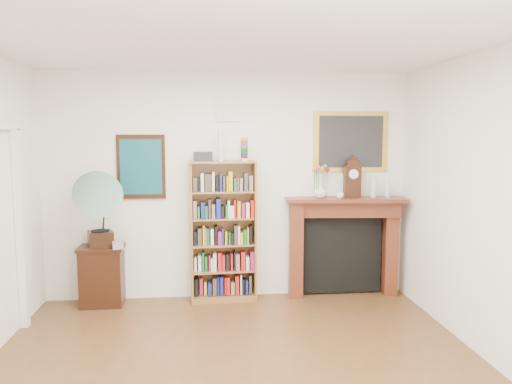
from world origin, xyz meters
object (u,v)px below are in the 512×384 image
at_px(gramophone, 96,205).
at_px(mantel_clock, 352,179).
at_px(flower_vase, 320,191).
at_px(bottle_right, 388,189).
at_px(bottle_left, 373,188).
at_px(fireplace, 343,237).
at_px(bookshelf, 223,223).
at_px(side_cabinet, 102,276).
at_px(teacup, 340,196).
at_px(cd_stack, 118,245).

xyz_separation_m(gramophone, mantel_clock, (3.08, 0.18, 0.25)).
relative_size(gramophone, flower_vase, 5.35).
bearing_deg(flower_vase, bottle_right, -0.15).
distance_m(bottle_left, bottle_right, 0.19).
height_order(fireplace, bottle_right, bottle_right).
xyz_separation_m(gramophone, flower_vase, (2.67, 0.15, 0.11)).
relative_size(fireplace, mantel_clock, 3.24).
height_order(gramophone, bottle_right, gramophone).
height_order(bookshelf, flower_vase, bookshelf).
xyz_separation_m(bookshelf, fireplace, (1.52, 0.05, -0.21)).
relative_size(mantel_clock, bottle_left, 1.95).
relative_size(gramophone, mantel_clock, 1.94).
bearing_deg(flower_vase, side_cabinet, -178.84).
bearing_deg(fireplace, flower_vase, -166.54).
bearing_deg(bookshelf, teacup, -6.03).
height_order(bookshelf, side_cabinet, bookshelf).
relative_size(fireplace, teacup, 17.21).
bearing_deg(cd_stack, bottle_left, 3.62).
relative_size(cd_stack, flower_vase, 0.71).
height_order(teacup, bottle_left, bottle_left).
bearing_deg(mantel_clock, flower_vase, -175.73).
distance_m(bookshelf, bottle_right, 2.10).
bearing_deg(bottle_right, cd_stack, -176.60).
bearing_deg(bottle_left, cd_stack, -176.38).
bearing_deg(bookshelf, gramophone, -177.84).
height_order(fireplace, flower_vase, flower_vase).
bearing_deg(teacup, gramophone, -178.47).
height_order(mantel_clock, bottle_right, mantel_clock).
bearing_deg(mantel_clock, bottle_right, -4.61).
bearing_deg(flower_vase, bottle_left, -0.13).
bearing_deg(teacup, side_cabinet, 179.68).
relative_size(fireplace, bottle_left, 6.32).
height_order(fireplace, mantel_clock, mantel_clock).
relative_size(gramophone, teacup, 10.33).
bearing_deg(mantel_clock, teacup, -150.57).
height_order(bookshelf, gramophone, bookshelf).
bearing_deg(bookshelf, bottle_right, -3.35).
xyz_separation_m(fireplace, bottle_right, (0.54, -0.05, 0.61)).
bearing_deg(bottle_right, teacup, -173.82).
relative_size(bookshelf, mantel_clock, 4.24).
relative_size(bottle_left, bottle_right, 1.20).
height_order(fireplace, bottle_left, bottle_left).
xyz_separation_m(mantel_clock, bottle_right, (0.45, -0.03, -0.13)).
height_order(flower_vase, teacup, flower_vase).
relative_size(fireplace, bottle_right, 7.58).
bearing_deg(bookshelf, fireplace, -1.40).
bearing_deg(flower_vase, cd_stack, -175.35).
height_order(bookshelf, bottle_left, bookshelf).
xyz_separation_m(bookshelf, teacup, (1.44, -0.07, 0.33)).
bearing_deg(bottle_right, bookshelf, -179.94).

